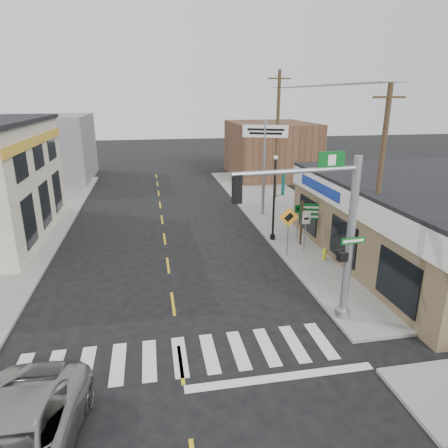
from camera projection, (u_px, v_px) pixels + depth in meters
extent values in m
plane|color=black|center=(181.00, 364.00, 12.88)|extent=(140.00, 140.00, 0.00)
cube|color=gray|center=(300.00, 224.00, 26.59)|extent=(6.00, 38.00, 0.13)
cube|color=gray|center=(9.00, 242.00, 23.45)|extent=(6.00, 38.00, 0.13)
cube|color=gold|center=(168.00, 265.00, 20.36)|extent=(0.12, 56.00, 0.01)
cube|color=silver|center=(180.00, 356.00, 13.26)|extent=(11.00, 2.20, 0.01)
cube|color=brown|center=(270.00, 149.00, 42.17)|extent=(8.00, 10.00, 5.60)
cube|color=slate|center=(44.00, 148.00, 39.90)|extent=(9.00, 10.00, 6.40)
cylinder|color=#93949B|center=(350.00, 241.00, 14.47)|extent=(0.29, 0.29, 6.20)
cylinder|color=#93949B|center=(294.00, 170.00, 13.25)|extent=(4.55, 0.17, 0.17)
cube|color=black|center=(233.00, 186.00, 13.03)|extent=(0.29, 0.23, 0.93)
cube|color=#0A521A|center=(353.00, 241.00, 14.23)|extent=(0.98, 0.04, 0.23)
cube|color=#0A521A|center=(330.00, 159.00, 13.37)|extent=(0.98, 0.05, 0.57)
cube|color=black|center=(343.00, 257.00, 14.55)|extent=(0.33, 0.27, 0.33)
cube|color=#473621|center=(301.00, 223.00, 22.49)|extent=(0.09, 0.09, 2.57)
cube|color=#473621|center=(321.00, 222.00, 22.69)|extent=(0.09, 0.09, 2.57)
cube|color=#0E4A15|center=(313.00, 212.00, 22.34)|extent=(1.47, 0.05, 0.92)
cylinder|color=yellow|center=(324.00, 255.00, 20.73)|extent=(0.18, 0.18, 0.51)
sphere|color=yellow|center=(325.00, 250.00, 20.65)|extent=(0.20, 0.20, 0.20)
cylinder|color=gray|center=(288.00, 234.00, 20.92)|extent=(0.06, 0.06, 2.44)
cube|color=orange|center=(289.00, 217.00, 20.60)|extent=(1.04, 0.03, 1.04)
cylinder|color=black|center=(274.00, 200.00, 22.97)|extent=(0.13, 0.13, 4.78)
sphere|color=silver|center=(276.00, 158.00, 22.21)|extent=(0.26, 0.26, 0.26)
cube|color=#0D5A52|center=(283.00, 184.00, 22.77)|extent=(0.02, 0.51, 1.29)
cylinder|color=gray|center=(264.00, 169.00, 27.66)|extent=(0.19, 0.19, 6.53)
cube|color=white|center=(265.00, 131.00, 26.87)|extent=(3.07, 0.18, 0.82)
cylinder|color=black|center=(393.00, 249.00, 18.29)|extent=(0.18, 0.18, 2.85)
ellipsoid|color=#193312|center=(380.00, 268.00, 18.55)|extent=(1.28, 1.28, 0.96)
ellipsoid|color=black|center=(335.00, 235.00, 22.99)|extent=(1.18, 1.18, 0.88)
cylinder|color=#4F4027|center=(378.00, 188.00, 17.26)|extent=(0.23, 0.23, 8.64)
cube|color=#4F4027|center=(389.00, 97.00, 16.11)|extent=(1.50, 0.09, 0.09)
cylinder|color=#42251D|center=(277.00, 136.00, 31.79)|extent=(0.26, 0.26, 10.02)
cube|color=#42251D|center=(280.00, 78.00, 30.45)|extent=(1.74, 0.11, 0.11)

